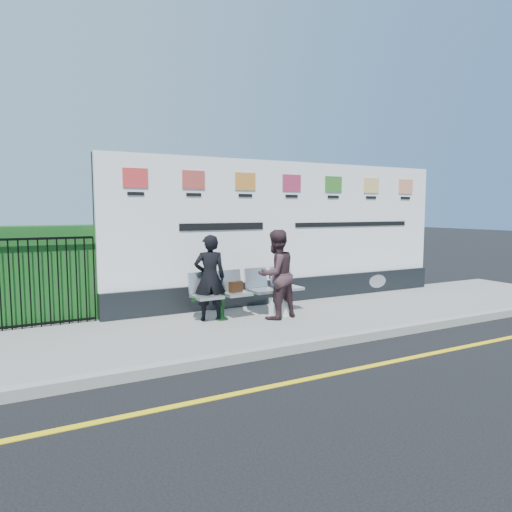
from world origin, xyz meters
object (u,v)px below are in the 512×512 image
at_px(bench, 250,303).
at_px(woman_right, 276,274).
at_px(woman_left, 210,278).
at_px(billboard, 289,241).

relative_size(bench, woman_right, 1.37).
xyz_separation_m(bench, woman_right, (0.34, -0.40, 0.57)).
relative_size(woman_left, woman_right, 0.95).
bearing_deg(woman_right, billboard, -142.90).
relative_size(billboard, bench, 3.60).
distance_m(billboard, woman_right, 1.77).
relative_size(bench, woman_left, 1.44).
distance_m(billboard, bench, 1.99).
bearing_deg(woman_right, bench, -62.93).
height_order(bench, woman_right, woman_right).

